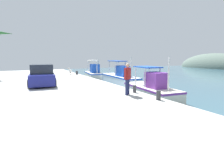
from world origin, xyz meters
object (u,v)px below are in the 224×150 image
(fishing_boat_second, at_px, (120,78))
(mooring_bollard_nearest, at_px, (77,73))
(fishing_boat_third, at_px, (151,89))
(mooring_bollard_third, at_px, (158,95))
(fisherman_standing, at_px, (127,78))
(fishing_boat_nearest, at_px, (94,73))
(pelican, at_px, (70,71))
(parked_car, at_px, (42,75))
(mooring_bollard_second, at_px, (135,89))

(fishing_boat_second, distance_m, mooring_bollard_nearest, 5.66)
(fishing_boat_third, relative_size, mooring_bollard_third, 11.27)
(fisherman_standing, distance_m, mooring_bollard_nearest, 12.72)
(fishing_boat_nearest, xyz_separation_m, fishing_boat_third, (13.07, -0.72, -0.02))
(fishing_boat_third, height_order, pelican, fishing_boat_third)
(fishing_boat_third, bearing_deg, mooring_bollard_nearest, -168.34)
(pelican, distance_m, mooring_bollard_third, 15.16)
(parked_car, relative_size, mooring_bollard_third, 9.05)
(mooring_bollard_nearest, xyz_separation_m, mooring_bollard_second, (12.33, 0.00, 0.01))
(fishing_boat_second, height_order, fisherman_standing, fishing_boat_second)
(pelican, bearing_deg, mooring_bollard_third, 2.34)
(pelican, height_order, mooring_bollard_second, pelican)
(mooring_bollard_nearest, xyz_separation_m, mooring_bollard_third, (14.40, 0.00, 0.02))
(pelican, xyz_separation_m, parked_car, (7.29, -3.97, 0.32))
(fishing_boat_nearest, xyz_separation_m, pelican, (1.19, -3.63, 0.55))
(fishing_boat_nearest, distance_m, pelican, 3.86)
(mooring_bollard_nearest, bearing_deg, fisherman_standing, -3.28)
(mooring_bollard_second, bearing_deg, pelican, -177.29)
(fishing_boat_second, xyz_separation_m, mooring_bollard_second, (7.91, -3.52, 0.33))
(fishing_boat_nearest, relative_size, mooring_bollard_third, 11.00)
(fishing_boat_third, height_order, fisherman_standing, fishing_boat_third)
(mooring_bollard_second, bearing_deg, fishing_boat_second, 155.99)
(fishing_boat_nearest, relative_size, fishing_boat_third, 0.98)
(fishing_boat_third, distance_m, mooring_bollard_third, 4.01)
(fishing_boat_second, relative_size, fishing_boat_third, 1.24)
(mooring_bollard_nearest, bearing_deg, fishing_boat_second, 38.56)
(fishing_boat_nearest, height_order, parked_car, fishing_boat_nearest)
(parked_car, xyz_separation_m, mooring_bollard_second, (5.79, 4.59, -0.50))
(fishing_boat_third, relative_size, mooring_bollard_second, 12.04)
(fishing_boat_second, xyz_separation_m, mooring_bollard_third, (9.98, -3.52, 0.35))
(fishing_boat_second, height_order, mooring_bollard_nearest, fishing_boat_second)
(pelican, bearing_deg, mooring_bollard_nearest, 39.60)
(fishing_boat_second, relative_size, mooring_bollard_second, 14.94)
(mooring_bollard_nearest, distance_m, mooring_bollard_second, 12.33)
(fishing_boat_third, bearing_deg, parked_car, -123.68)
(mooring_bollard_third, bearing_deg, pelican, -177.66)
(parked_car, relative_size, mooring_bollard_second, 9.66)
(fishing_boat_third, relative_size, pelican, 6.40)
(fisherman_standing, relative_size, mooring_bollard_third, 3.75)
(mooring_bollard_second, relative_size, mooring_bollard_third, 0.94)
(fishing_boat_nearest, height_order, pelican, fishing_boat_nearest)
(fishing_boat_nearest, height_order, fisherman_standing, fishing_boat_nearest)
(fishing_boat_nearest, height_order, mooring_bollard_nearest, fishing_boat_nearest)
(pelican, bearing_deg, fishing_boat_third, 13.79)
(fishing_boat_nearest, distance_m, mooring_bollard_nearest, 3.60)
(fisherman_standing, relative_size, parked_car, 0.41)
(fishing_boat_second, xyz_separation_m, fishing_boat_third, (6.71, -1.23, -0.06))
(mooring_bollard_second, bearing_deg, mooring_bollard_third, 0.00)
(parked_car, bearing_deg, mooring_bollard_second, 38.40)
(fishing_boat_nearest, distance_m, mooring_bollard_third, 16.62)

